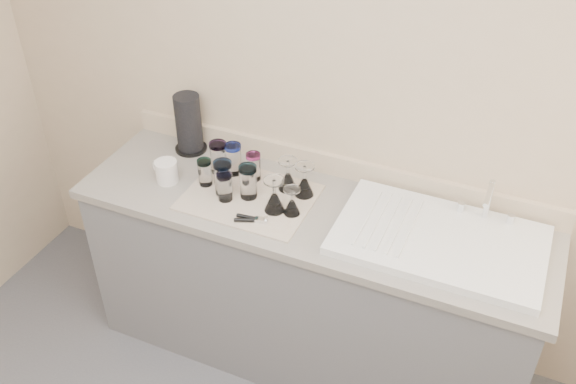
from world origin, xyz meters
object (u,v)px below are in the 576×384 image
at_px(sink_unit, 440,239).
at_px(paper_towel_roll, 189,124).
at_px(tumbler_blue, 223,178).
at_px(tumbler_extra, 225,186).
at_px(goblet_front_left, 274,200).
at_px(tumbler_purple, 254,166).
at_px(white_mug, 166,171).
at_px(tumbler_teal, 218,157).
at_px(tumbler_lavender, 248,181).
at_px(tumbler_cyan, 233,159).
at_px(tumbler_magenta, 205,172).
at_px(can_opener, 252,219).
at_px(goblet_front_right, 292,205).
at_px(goblet_back_right, 304,185).
at_px(goblet_back_left, 288,179).

relative_size(sink_unit, paper_towel_roll, 2.84).
relative_size(tumbler_blue, tumbler_extra, 1.21).
bearing_deg(tumbler_extra, goblet_front_left, 3.81).
height_order(tumbler_purple, white_mug, tumbler_purple).
distance_m(tumbler_teal, tumbler_blue, 0.17).
bearing_deg(sink_unit, tumbler_lavender, -177.53).
height_order(tumbler_cyan, white_mug, tumbler_cyan).
bearing_deg(tumbler_teal, tumbler_cyan, 14.47).
bearing_deg(tumbler_cyan, white_mug, -146.56).
bearing_deg(goblet_front_left, tumbler_purple, 136.57).
bearing_deg(tumbler_extra, tumbler_magenta, 154.53).
distance_m(tumbler_cyan, paper_towel_roll, 0.31).
height_order(tumbler_cyan, can_opener, tumbler_cyan).
distance_m(tumbler_cyan, goblet_front_right, 0.40).
relative_size(tumbler_lavender, goblet_back_right, 1.03).
relative_size(sink_unit, tumbler_purple, 6.25).
xyz_separation_m(tumbler_magenta, goblet_back_right, (0.43, 0.10, -0.01)).
height_order(sink_unit, tumbler_purple, sink_unit).
height_order(tumbler_teal, tumbler_blue, tumbler_blue).
xyz_separation_m(tumbler_teal, goblet_back_left, (0.34, 0.00, -0.03)).
height_order(goblet_back_left, goblet_front_left, goblet_front_left).
relative_size(goblet_back_left, paper_towel_roll, 0.52).
xyz_separation_m(tumbler_lavender, can_opener, (0.09, -0.15, -0.07)).
xyz_separation_m(sink_unit, paper_towel_roll, (-1.26, 0.20, 0.12)).
xyz_separation_m(tumbler_extra, goblet_front_left, (0.23, 0.02, -0.01)).
relative_size(can_opener, white_mug, 0.92).
height_order(goblet_back_left, paper_towel_roll, paper_towel_roll).
xyz_separation_m(tumbler_lavender, goblet_back_right, (0.22, 0.11, -0.03)).
bearing_deg(can_opener, goblet_front_right, 40.83).
xyz_separation_m(tumbler_extra, paper_towel_roll, (-0.35, 0.29, 0.07)).
bearing_deg(goblet_front_left, sink_unit, 6.56).
bearing_deg(tumbler_cyan, goblet_back_left, -2.84).
height_order(goblet_back_left, white_mug, goblet_back_left).
bearing_deg(tumbler_extra, tumbler_blue, 125.26).
relative_size(tumbler_cyan, goblet_back_right, 0.99).
xyz_separation_m(tumbler_blue, goblet_front_left, (0.25, -0.02, -0.03)).
height_order(sink_unit, tumbler_teal, sink_unit).
bearing_deg(tumbler_magenta, paper_towel_roll, 132.67).
xyz_separation_m(sink_unit, tumbler_purple, (-0.87, 0.09, 0.06)).
distance_m(tumbler_blue, tumbler_lavender, 0.11).
height_order(tumbler_lavender, can_opener, tumbler_lavender).
xyz_separation_m(tumbler_cyan, tumbler_magenta, (-0.07, -0.13, -0.01)).
bearing_deg(goblet_back_left, white_mug, -163.76).
relative_size(goblet_back_left, white_mug, 1.00).
distance_m(goblet_front_left, paper_towel_roll, 0.64).
distance_m(sink_unit, goblet_front_left, 0.69).
bearing_deg(goblet_back_left, sink_unit, -6.89).
height_order(can_opener, paper_towel_roll, paper_towel_roll).
bearing_deg(sink_unit, tumbler_cyan, 174.25).
bearing_deg(goblet_front_right, goblet_front_left, -172.33).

